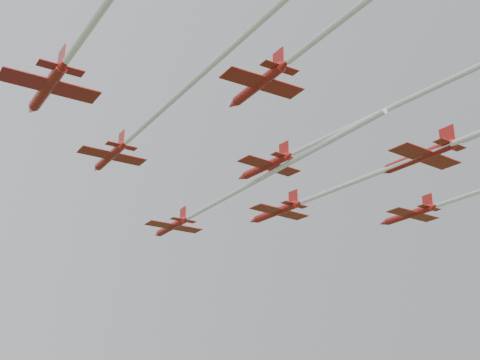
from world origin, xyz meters
TOP-DOWN VIEW (x-y plane):
  - jet_lead at (4.11, 13.56)m, footprint 10.15×54.05m
  - jet_row2_left at (-15.74, -5.15)m, footprint 11.41×61.61m
  - jet_row2_right at (12.43, -7.23)m, footprint 9.28×64.93m
  - jet_row3_left at (-29.21, -12.62)m, footprint 10.67×49.72m
  - jet_row3_mid at (1.03, -17.14)m, footprint 8.41×59.79m
  - jet_row4_left at (-13.13, -27.09)m, footprint 10.32×50.05m

SIDE VIEW (x-z plane):
  - jet_row2_right at x=12.43m, z-range 55.93..58.70m
  - jet_lead at x=4.11m, z-range 56.23..58.95m
  - jet_row3_mid at x=1.03m, z-range 56.86..59.37m
  - jet_row3_left at x=-29.21m, z-range 57.44..60.36m
  - jet_row4_left at x=-13.13m, z-range 57.85..60.41m
  - jet_row2_left at x=-15.74m, z-range 58.36..60.91m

